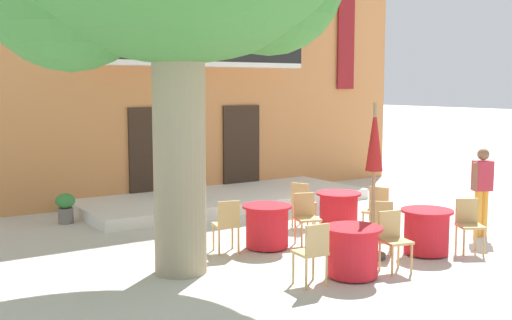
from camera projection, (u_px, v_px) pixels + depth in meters
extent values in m
plane|color=beige|center=(354.00, 229.00, 12.38)|extent=(120.00, 120.00, 0.00)
cube|color=#CC844C|center=(162.00, 52.00, 17.31)|extent=(13.00, 4.00, 7.50)
cube|color=#332319|center=(150.00, 155.00, 15.22)|extent=(1.10, 0.08, 2.30)
cube|color=#332319|center=(241.00, 149.00, 16.64)|extent=(1.10, 0.08, 2.30)
cube|color=silver|center=(111.00, 5.00, 14.32)|extent=(1.10, 0.08, 1.90)
cube|color=black|center=(111.00, 5.00, 14.29)|extent=(0.84, 0.04, 1.60)
cube|color=silver|center=(196.00, 11.00, 15.52)|extent=(1.10, 0.08, 1.90)
cube|color=black|center=(197.00, 11.00, 15.49)|extent=(0.84, 0.04, 1.60)
cube|color=silver|center=(270.00, 16.00, 16.71)|extent=(1.10, 0.08, 1.90)
cube|color=black|center=(270.00, 16.00, 16.69)|extent=(0.84, 0.04, 1.60)
cube|color=silver|center=(203.00, 64.00, 15.43)|extent=(5.60, 0.65, 0.12)
cube|color=black|center=(208.00, 43.00, 15.13)|extent=(5.60, 0.06, 0.90)
cylinder|color=#B2B2B7|center=(160.00, 1.00, 14.47)|extent=(0.04, 0.95, 1.33)
cylinder|color=#B2B2B7|center=(247.00, 8.00, 15.78)|extent=(0.04, 0.95, 1.33)
cylinder|color=#47423D|center=(112.00, 53.00, 14.17)|extent=(0.31, 0.31, 0.30)
ellipsoid|color=#4C8E38|center=(112.00, 40.00, 14.14)|extent=(0.40, 0.40, 0.26)
cylinder|color=slate|center=(202.00, 56.00, 15.43)|extent=(0.30, 0.30, 0.29)
ellipsoid|color=#2D7533|center=(202.00, 40.00, 15.38)|extent=(0.39, 0.39, 0.47)
cylinder|color=slate|center=(278.00, 58.00, 16.68)|extent=(0.28, 0.28, 0.31)
ellipsoid|color=#2D7533|center=(278.00, 42.00, 16.63)|extent=(0.36, 0.36, 0.50)
cube|color=maroon|center=(346.00, 40.00, 18.22)|extent=(0.60, 0.06, 2.80)
cube|color=silver|center=(224.00, 199.00, 14.98)|extent=(6.84, 2.66, 0.25)
cylinder|color=gray|center=(180.00, 166.00, 9.34)|extent=(0.78, 0.78, 3.26)
cylinder|color=red|center=(353.00, 253.00, 9.24)|extent=(0.74, 0.74, 0.68)
cylinder|color=red|center=(353.00, 228.00, 9.19)|extent=(0.86, 0.86, 0.04)
cylinder|color=#2D2823|center=(352.00, 276.00, 9.28)|extent=(0.44, 0.44, 0.03)
cylinder|color=tan|center=(412.00, 259.00, 9.44)|extent=(0.04, 0.04, 0.45)
cylinder|color=tan|center=(392.00, 261.00, 9.31)|extent=(0.04, 0.04, 0.45)
cylinder|color=tan|center=(398.00, 253.00, 9.75)|extent=(0.04, 0.04, 0.45)
cylinder|color=tan|center=(380.00, 256.00, 9.62)|extent=(0.04, 0.04, 0.45)
cube|color=tan|center=(396.00, 241.00, 9.50)|extent=(0.47, 0.47, 0.04)
cube|color=tan|center=(389.00, 224.00, 9.64)|extent=(0.38, 0.11, 0.42)
cylinder|color=tan|center=(293.00, 268.00, 8.97)|extent=(0.04, 0.04, 0.45)
cylinder|color=tan|center=(313.00, 265.00, 9.13)|extent=(0.04, 0.04, 0.45)
cylinder|color=tan|center=(306.00, 274.00, 8.67)|extent=(0.04, 0.04, 0.45)
cylinder|color=tan|center=(327.00, 271.00, 8.83)|extent=(0.04, 0.04, 0.45)
cube|color=tan|center=(310.00, 253.00, 8.87)|extent=(0.43, 0.43, 0.04)
cube|color=tan|center=(317.00, 239.00, 8.69)|extent=(0.38, 0.07, 0.42)
cylinder|color=red|center=(426.00, 233.00, 10.51)|extent=(0.74, 0.74, 0.68)
cylinder|color=red|center=(427.00, 211.00, 10.47)|extent=(0.86, 0.86, 0.04)
cylinder|color=#2D2823|center=(426.00, 253.00, 10.55)|extent=(0.44, 0.44, 0.03)
cylinder|color=tan|center=(484.00, 243.00, 10.41)|extent=(0.04, 0.04, 0.45)
cylinder|color=tan|center=(464.00, 243.00, 10.39)|extent=(0.04, 0.04, 0.45)
cylinder|color=tan|center=(476.00, 238.00, 10.75)|extent=(0.04, 0.04, 0.45)
cylinder|color=tan|center=(456.00, 238.00, 10.73)|extent=(0.04, 0.04, 0.45)
cube|color=tan|center=(470.00, 226.00, 10.54)|extent=(0.55, 0.55, 0.04)
cube|color=tan|center=(467.00, 211.00, 10.70)|extent=(0.35, 0.22, 0.42)
cylinder|color=tan|center=(370.00, 236.00, 10.86)|extent=(0.04, 0.04, 0.45)
cylinder|color=tan|center=(391.00, 237.00, 10.80)|extent=(0.04, 0.04, 0.45)
cylinder|color=tan|center=(370.00, 241.00, 10.53)|extent=(0.04, 0.04, 0.45)
cylinder|color=tan|center=(391.00, 242.00, 10.46)|extent=(0.04, 0.04, 0.45)
cube|color=tan|center=(381.00, 225.00, 10.63)|extent=(0.57, 0.57, 0.04)
cube|color=tan|center=(381.00, 214.00, 10.43)|extent=(0.30, 0.29, 0.42)
cylinder|color=red|center=(338.00, 212.00, 12.18)|extent=(0.74, 0.74, 0.68)
cylinder|color=red|center=(339.00, 194.00, 12.14)|extent=(0.86, 0.86, 0.04)
cylinder|color=#2D2823|center=(338.00, 230.00, 12.22)|extent=(0.44, 0.44, 0.03)
cylinder|color=tan|center=(380.00, 227.00, 11.58)|extent=(0.04, 0.04, 0.45)
cylinder|color=tan|center=(363.00, 225.00, 11.75)|extent=(0.04, 0.04, 0.45)
cylinder|color=tan|center=(387.00, 224.00, 11.86)|extent=(0.04, 0.04, 0.45)
cylinder|color=tan|center=(370.00, 222.00, 12.04)|extent=(0.04, 0.04, 0.45)
cube|color=tan|center=(375.00, 211.00, 11.78)|extent=(0.53, 0.53, 0.04)
cube|color=tan|center=(379.00, 198.00, 11.90)|extent=(0.20, 0.36, 0.42)
cylinder|color=tan|center=(300.00, 213.00, 12.82)|extent=(0.04, 0.04, 0.45)
cylinder|color=tan|center=(315.00, 215.00, 12.64)|extent=(0.04, 0.04, 0.45)
cylinder|color=tan|center=(292.00, 216.00, 12.53)|extent=(0.04, 0.04, 0.45)
cylinder|color=tan|center=(308.00, 218.00, 12.35)|extent=(0.04, 0.04, 0.45)
cube|color=tan|center=(304.00, 204.00, 12.55)|extent=(0.53, 0.53, 0.04)
cube|color=tan|center=(300.00, 194.00, 12.37)|extent=(0.20, 0.36, 0.42)
cylinder|color=red|center=(267.00, 227.00, 10.91)|extent=(0.74, 0.74, 0.68)
cylinder|color=red|center=(267.00, 206.00, 10.86)|extent=(0.86, 0.86, 0.04)
cylinder|color=#2D2823|center=(267.00, 247.00, 10.95)|extent=(0.44, 0.44, 0.03)
cylinder|color=tan|center=(320.00, 234.00, 11.02)|extent=(0.04, 0.04, 0.45)
cylinder|color=tan|center=(302.00, 235.00, 10.92)|extent=(0.04, 0.04, 0.45)
cylinder|color=tan|center=(313.00, 230.00, 11.34)|extent=(0.04, 0.04, 0.45)
cylinder|color=tan|center=(295.00, 231.00, 11.25)|extent=(0.04, 0.04, 0.45)
cube|color=tan|center=(308.00, 219.00, 11.10)|extent=(0.50, 0.50, 0.04)
cube|color=tan|center=(304.00, 204.00, 11.25)|extent=(0.37, 0.15, 0.42)
cylinder|color=tan|center=(213.00, 237.00, 10.77)|extent=(0.04, 0.04, 0.45)
cylinder|color=tan|center=(232.00, 236.00, 10.89)|extent=(0.04, 0.04, 0.45)
cylinder|color=tan|center=(219.00, 242.00, 10.46)|extent=(0.04, 0.04, 0.45)
cylinder|color=tan|center=(238.00, 240.00, 10.57)|extent=(0.04, 0.04, 0.45)
cube|color=tan|center=(226.00, 225.00, 10.64)|extent=(0.48, 0.48, 0.04)
cube|color=tan|center=(229.00, 213.00, 10.45)|extent=(0.38, 0.13, 0.42)
cylinder|color=#997A56|center=(374.00, 181.00, 10.15)|extent=(0.06, 0.06, 2.55)
cylinder|color=#333333|center=(372.00, 256.00, 10.30)|extent=(0.44, 0.44, 0.08)
cone|color=#B21E1E|center=(375.00, 137.00, 10.07)|extent=(0.28, 0.28, 1.10)
cylinder|color=slate|center=(66.00, 216.00, 12.91)|extent=(0.31, 0.31, 0.32)
ellipsoid|color=#38843D|center=(65.00, 201.00, 12.88)|extent=(0.40, 0.40, 0.30)
cylinder|color=gold|center=(478.00, 214.00, 11.71)|extent=(0.14, 0.14, 0.87)
cylinder|color=gold|center=(484.00, 213.00, 11.81)|extent=(0.14, 0.14, 0.87)
cube|color=#B72D3D|center=(482.00, 176.00, 11.68)|extent=(0.40, 0.35, 0.56)
sphere|color=brown|center=(483.00, 154.00, 11.63)|extent=(0.22, 0.22, 0.22)
cylinder|color=brown|center=(475.00, 177.00, 11.56)|extent=(0.09, 0.09, 0.52)
cylinder|color=brown|center=(490.00, 175.00, 11.80)|extent=(0.09, 0.09, 0.52)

